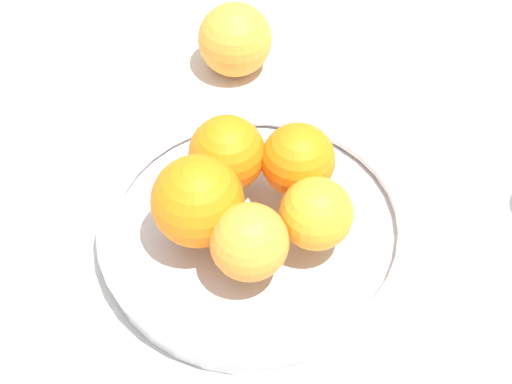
# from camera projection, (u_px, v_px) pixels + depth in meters

# --- Properties ---
(ground_plane) EXTENTS (4.00, 4.00, 0.00)m
(ground_plane) POSITION_uv_depth(u_px,v_px,m) (256.00, 241.00, 0.82)
(ground_plane) COLOR beige
(fruit_bowl) EXTENTS (0.30, 0.30, 0.04)m
(fruit_bowl) POSITION_uv_depth(u_px,v_px,m) (256.00, 229.00, 0.80)
(fruit_bowl) COLOR silver
(fruit_bowl) RESTS_ON ground_plane
(orange_pile) EXTENTS (0.17, 0.18, 0.08)m
(orange_pile) POSITION_uv_depth(u_px,v_px,m) (248.00, 192.00, 0.76)
(orange_pile) COLOR orange
(orange_pile) RESTS_ON fruit_bowl
(stray_orange) EXTENTS (0.08, 0.08, 0.08)m
(stray_orange) POSITION_uv_depth(u_px,v_px,m) (235.00, 40.00, 0.95)
(stray_orange) COLOR orange
(stray_orange) RESTS_ON ground_plane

